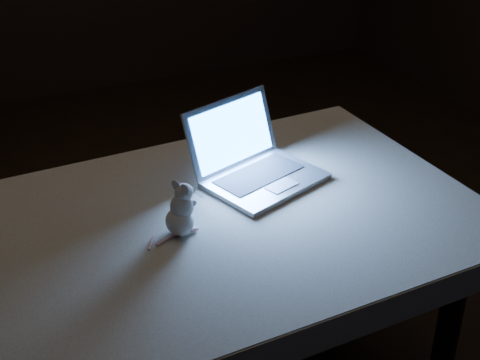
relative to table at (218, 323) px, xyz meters
name	(u,v)px	position (x,y,z in m)	size (l,w,h in m)	color
floor	(219,304)	(0.21, 0.51, -0.38)	(5.00, 5.00, 0.00)	black
table	(218,323)	(0.00, 0.00, 0.00)	(1.43, 0.92, 0.76)	black
tablecloth	(187,233)	(-0.08, 0.03, 0.34)	(1.52, 1.01, 0.09)	beige
laptop	(266,149)	(0.22, 0.12, 0.51)	(0.34, 0.30, 0.23)	#A5A5A9
plush_mouse	(179,209)	(-0.12, -0.03, 0.47)	(0.11, 0.11, 0.15)	silver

